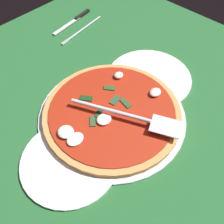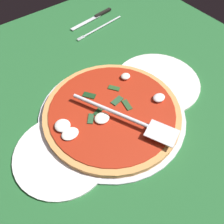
{
  "view_description": "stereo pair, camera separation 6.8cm",
  "coord_description": "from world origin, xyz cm",
  "px_view_note": "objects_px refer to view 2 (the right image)",
  "views": [
    {
      "loc": [
        -32.76,
        -30.53,
        55.3
      ],
      "look_at": [
        -2.16,
        -1.67,
        1.95
      ],
      "focal_mm": 41.13,
      "sensor_mm": 36.0,
      "label": 1
    },
    {
      "loc": [
        -27.72,
        -35.08,
        55.3
      ],
      "look_at": [
        -2.16,
        -1.67,
        1.95
      ],
      "focal_mm": 41.13,
      "sensor_mm": 36.0,
      "label": 2
    }
  ],
  "objects_px": {
    "dinner_plate_right": "(158,83)",
    "place_setting_far": "(97,23)",
    "dinner_plate_left": "(62,154)",
    "pizza_server": "(127,118)",
    "pizza": "(112,112)"
  },
  "relations": [
    {
      "from": "dinner_plate_left",
      "to": "place_setting_far",
      "type": "height_order",
      "value": "place_setting_far"
    },
    {
      "from": "pizza_server",
      "to": "place_setting_far",
      "type": "relative_size",
      "value": 1.22
    },
    {
      "from": "pizza_server",
      "to": "dinner_plate_left",
      "type": "bearing_deg",
      "value": -125.04
    },
    {
      "from": "pizza_server",
      "to": "place_setting_far",
      "type": "xyz_separation_m",
      "value": [
        0.21,
        0.44,
        -0.04
      ]
    },
    {
      "from": "dinner_plate_right",
      "to": "pizza_server",
      "type": "height_order",
      "value": "pizza_server"
    },
    {
      "from": "dinner_plate_left",
      "to": "pizza",
      "type": "relative_size",
      "value": 0.63
    },
    {
      "from": "place_setting_far",
      "to": "dinner_plate_left",
      "type": "bearing_deg",
      "value": 38.91
    },
    {
      "from": "dinner_plate_left",
      "to": "place_setting_far",
      "type": "xyz_separation_m",
      "value": [
        0.39,
        0.4,
        -0.0
      ]
    },
    {
      "from": "dinner_plate_right",
      "to": "pizza",
      "type": "xyz_separation_m",
      "value": [
        -0.18,
        -0.01,
        0.01
      ]
    },
    {
      "from": "dinner_plate_right",
      "to": "place_setting_far",
      "type": "height_order",
      "value": "place_setting_far"
    },
    {
      "from": "pizza_server",
      "to": "place_setting_far",
      "type": "distance_m",
      "value": 0.49
    },
    {
      "from": "dinner_plate_right",
      "to": "place_setting_far",
      "type": "bearing_deg",
      "value": 83.92
    },
    {
      "from": "dinner_plate_left",
      "to": "dinner_plate_right",
      "type": "relative_size",
      "value": 0.91
    },
    {
      "from": "dinner_plate_right",
      "to": "place_setting_far",
      "type": "distance_m",
      "value": 0.37
    },
    {
      "from": "dinner_plate_left",
      "to": "pizza_server",
      "type": "height_order",
      "value": "pizza_server"
    }
  ]
}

